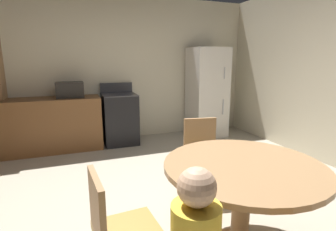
% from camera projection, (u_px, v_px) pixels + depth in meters
% --- Properties ---
extents(ground_plane, '(14.00, 14.00, 0.00)m').
position_uv_depth(ground_plane, '(178.00, 211.00, 2.68)').
color(ground_plane, '#A89E89').
extents(wall_back, '(5.41, 0.12, 2.70)m').
position_uv_depth(wall_back, '(122.00, 69.00, 5.02)').
color(wall_back, beige).
rests_on(wall_back, ground).
extents(kitchen_counter, '(1.91, 0.60, 0.90)m').
position_uv_depth(kitchen_counter, '(42.00, 125.00, 4.35)').
color(kitchen_counter, brown).
rests_on(kitchen_counter, ground).
extents(oven_range, '(0.60, 0.60, 1.10)m').
position_uv_depth(oven_range, '(120.00, 118.00, 4.79)').
color(oven_range, black).
rests_on(oven_range, ground).
extents(refrigerator, '(0.68, 0.68, 1.76)m').
position_uv_depth(refrigerator, '(207.00, 92.00, 5.25)').
color(refrigerator, silver).
rests_on(refrigerator, ground).
extents(microwave, '(0.44, 0.32, 0.26)m').
position_uv_depth(microwave, '(70.00, 90.00, 4.39)').
color(microwave, black).
rests_on(microwave, kitchen_counter).
extents(dining_table, '(1.21, 1.21, 0.76)m').
position_uv_depth(dining_table, '(243.00, 183.00, 1.99)').
color(dining_table, '#9E754C').
rests_on(dining_table, ground).
extents(chair_west, '(0.43, 0.43, 0.87)m').
position_uv_depth(chair_west, '(117.00, 229.00, 1.61)').
color(chair_west, '#9E754C').
rests_on(chair_west, ground).
extents(chair_north, '(0.46, 0.46, 0.87)m').
position_uv_depth(chair_north, '(202.00, 152.00, 2.95)').
color(chair_north, '#9E754C').
rests_on(chair_north, ground).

